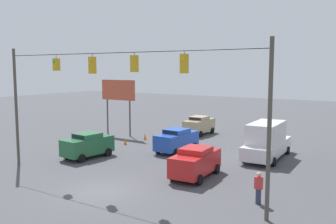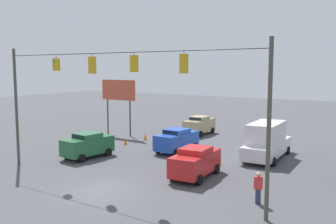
{
  "view_description": "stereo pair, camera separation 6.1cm",
  "coord_description": "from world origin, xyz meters",
  "px_view_note": "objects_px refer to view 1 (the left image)",
  "views": [
    {
      "loc": [
        -14.56,
        15.17,
        6.97
      ],
      "look_at": [
        0.63,
        -7.92,
        3.75
      ],
      "focal_mm": 40.0,
      "sensor_mm": 36.0,
      "label": 1
    },
    {
      "loc": [
        -14.61,
        15.13,
        6.97
      ],
      "look_at": [
        0.63,
        -7.92,
        3.75
      ],
      "focal_mm": 40.0,
      "sensor_mm": 36.0,
      "label": 2
    }
  ],
  "objects_px": {
    "sedan_blue_withflow_mid": "(177,140)",
    "traffic_cone_nearest": "(86,151)",
    "box_truck_white_oncoming_far": "(267,141)",
    "traffic_cone_second": "(109,146)",
    "sedan_green_parked_shoulder": "(88,145)",
    "overhead_signal_span": "(114,95)",
    "sedan_tan_withflow_far": "(199,125)",
    "roadside_billboard": "(118,94)",
    "traffic_cone_third": "(125,141)",
    "pedestrian": "(259,188)",
    "traffic_cone_fourth": "(145,136)",
    "sedan_red_crossing_near": "(196,162)"
  },
  "relations": [
    {
      "from": "sedan_blue_withflow_mid",
      "to": "traffic_cone_nearest",
      "type": "bearing_deg",
      "value": 43.17
    },
    {
      "from": "box_truck_white_oncoming_far",
      "to": "traffic_cone_second",
      "type": "bearing_deg",
      "value": 19.08
    },
    {
      "from": "sedan_green_parked_shoulder",
      "to": "traffic_cone_nearest",
      "type": "bearing_deg",
      "value": -33.7
    },
    {
      "from": "box_truck_white_oncoming_far",
      "to": "overhead_signal_span",
      "type": "bearing_deg",
      "value": 65.88
    },
    {
      "from": "sedan_tan_withflow_far",
      "to": "traffic_cone_nearest",
      "type": "xyz_separation_m",
      "value": [
        3.05,
        13.45,
        -0.69
      ]
    },
    {
      "from": "overhead_signal_span",
      "to": "sedan_tan_withflow_far",
      "type": "relative_size",
      "value": 4.53
    },
    {
      "from": "overhead_signal_span",
      "to": "roadside_billboard",
      "type": "height_order",
      "value": "overhead_signal_span"
    },
    {
      "from": "traffic_cone_nearest",
      "to": "traffic_cone_third",
      "type": "distance_m",
      "value": 5.02
    },
    {
      "from": "traffic_cone_third",
      "to": "box_truck_white_oncoming_far",
      "type": "bearing_deg",
      "value": -171.37
    },
    {
      "from": "traffic_cone_second",
      "to": "pedestrian",
      "type": "distance_m",
      "value": 16.31
    },
    {
      "from": "overhead_signal_span",
      "to": "box_truck_white_oncoming_far",
      "type": "relative_size",
      "value": 2.78
    },
    {
      "from": "sedan_green_parked_shoulder",
      "to": "pedestrian",
      "type": "height_order",
      "value": "sedan_green_parked_shoulder"
    },
    {
      "from": "sedan_green_parked_shoulder",
      "to": "traffic_cone_fourth",
      "type": "distance_m",
      "value": 8.46
    },
    {
      "from": "sedan_green_parked_shoulder",
      "to": "traffic_cone_fourth",
      "type": "bearing_deg",
      "value": -85.34
    },
    {
      "from": "sedan_red_crossing_near",
      "to": "pedestrian",
      "type": "height_order",
      "value": "sedan_red_crossing_near"
    },
    {
      "from": "pedestrian",
      "to": "sedan_green_parked_shoulder",
      "type": "bearing_deg",
      "value": -9.33
    },
    {
      "from": "sedan_red_crossing_near",
      "to": "roadside_billboard",
      "type": "bearing_deg",
      "value": -32.27
    },
    {
      "from": "traffic_cone_fourth",
      "to": "roadside_billboard",
      "type": "relative_size",
      "value": 0.11
    },
    {
      "from": "sedan_blue_withflow_mid",
      "to": "sedan_tan_withflow_far",
      "type": "bearing_deg",
      "value": -73.93
    },
    {
      "from": "roadside_billboard",
      "to": "pedestrian",
      "type": "distance_m",
      "value": 22.76
    },
    {
      "from": "sedan_green_parked_shoulder",
      "to": "sedan_blue_withflow_mid",
      "type": "bearing_deg",
      "value": -130.36
    },
    {
      "from": "overhead_signal_span",
      "to": "traffic_cone_second",
      "type": "relative_size",
      "value": 29.13
    },
    {
      "from": "traffic_cone_nearest",
      "to": "sedan_red_crossing_near",
      "type": "bearing_deg",
      "value": 177.48
    },
    {
      "from": "traffic_cone_second",
      "to": "sedan_red_crossing_near",
      "type": "bearing_deg",
      "value": 163.29
    },
    {
      "from": "traffic_cone_third",
      "to": "traffic_cone_fourth",
      "type": "height_order",
      "value": "same"
    },
    {
      "from": "box_truck_white_oncoming_far",
      "to": "sedan_blue_withflow_mid",
      "type": "distance_m",
      "value": 7.33
    },
    {
      "from": "box_truck_white_oncoming_far",
      "to": "traffic_cone_third",
      "type": "bearing_deg",
      "value": 8.63
    },
    {
      "from": "sedan_green_parked_shoulder",
      "to": "roadside_billboard",
      "type": "height_order",
      "value": "roadside_billboard"
    },
    {
      "from": "traffic_cone_third",
      "to": "traffic_cone_fourth",
      "type": "bearing_deg",
      "value": -91.68
    },
    {
      "from": "box_truck_white_oncoming_far",
      "to": "pedestrian",
      "type": "relative_size",
      "value": 4.01
    },
    {
      "from": "traffic_cone_fourth",
      "to": "roadside_billboard",
      "type": "height_order",
      "value": "roadside_billboard"
    },
    {
      "from": "overhead_signal_span",
      "to": "traffic_cone_third",
      "type": "height_order",
      "value": "overhead_signal_span"
    },
    {
      "from": "overhead_signal_span",
      "to": "sedan_blue_withflow_mid",
      "type": "bearing_deg",
      "value": -79.25
    },
    {
      "from": "sedan_tan_withflow_far",
      "to": "roadside_billboard",
      "type": "distance_m",
      "value": 9.12
    },
    {
      "from": "sedan_green_parked_shoulder",
      "to": "box_truck_white_oncoming_far",
      "type": "bearing_deg",
      "value": -147.99
    },
    {
      "from": "overhead_signal_span",
      "to": "sedan_blue_withflow_mid",
      "type": "relative_size",
      "value": 4.3
    },
    {
      "from": "sedan_tan_withflow_far",
      "to": "pedestrian",
      "type": "bearing_deg",
      "value": 127.18
    },
    {
      "from": "box_truck_white_oncoming_far",
      "to": "pedestrian",
      "type": "distance_m",
      "value": 10.26
    },
    {
      "from": "overhead_signal_span",
      "to": "traffic_cone_third",
      "type": "bearing_deg",
      "value": -52.87
    },
    {
      "from": "sedan_tan_withflow_far",
      "to": "traffic_cone_nearest",
      "type": "distance_m",
      "value": 13.81
    },
    {
      "from": "sedan_red_crossing_near",
      "to": "traffic_cone_third",
      "type": "bearing_deg",
      "value": -27.66
    },
    {
      "from": "sedan_green_parked_shoulder",
      "to": "sedan_blue_withflow_mid",
      "type": "relative_size",
      "value": 0.96
    },
    {
      "from": "traffic_cone_nearest",
      "to": "traffic_cone_fourth",
      "type": "bearing_deg",
      "value": -90.15
    },
    {
      "from": "traffic_cone_nearest",
      "to": "overhead_signal_span",
      "type": "bearing_deg",
      "value": 147.08
    },
    {
      "from": "traffic_cone_third",
      "to": "traffic_cone_nearest",
      "type": "bearing_deg",
      "value": 90.75
    },
    {
      "from": "sedan_blue_withflow_mid",
      "to": "roadside_billboard",
      "type": "xyz_separation_m",
      "value": [
        9.36,
        -3.45,
        3.3
      ]
    },
    {
      "from": "roadside_billboard",
      "to": "pedestrian",
      "type": "relative_size",
      "value": 3.44
    },
    {
      "from": "overhead_signal_span",
      "to": "sedan_blue_withflow_mid",
      "type": "distance_m",
      "value": 10.96
    },
    {
      "from": "sedan_blue_withflow_mid",
      "to": "traffic_cone_second",
      "type": "relative_size",
      "value": 6.78
    },
    {
      "from": "box_truck_white_oncoming_far",
      "to": "sedan_green_parked_shoulder",
      "type": "xyz_separation_m",
      "value": [
        11.84,
        7.4,
        -0.39
      ]
    }
  ]
}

